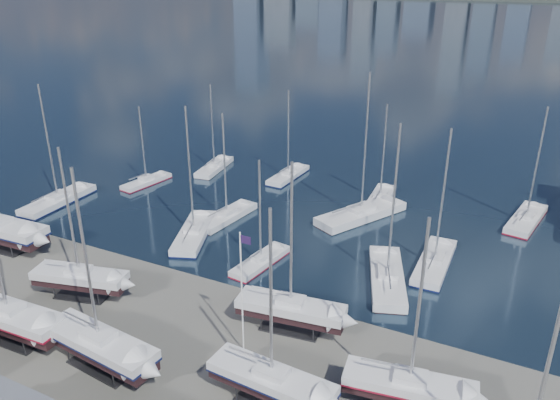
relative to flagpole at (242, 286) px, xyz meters
The scene contains 21 objects.
ground 8.89m from the flagpole, 162.91° to the right, with size 1400.00×1400.00×0.00m, color #605E59.
water 308.25m from the flagpole, 91.13° to the left, with size 1400.00×600.00×0.40m, color #182837.
sailboat_cradle_1 20.21m from the flagpole, 158.55° to the right, with size 10.85×3.45×17.25m.
sailboat_cradle_2 18.43m from the flagpole, behind, with size 9.41×4.66×14.88m.
sailboat_cradle_3 11.93m from the flagpole, 143.93° to the right, with size 10.59×3.93×16.67m.
sailboat_cradle_4 6.40m from the flagpole, 64.45° to the left, with size 9.64×3.77×15.37m.
sailboat_cradle_5 7.52m from the flagpole, 41.84° to the right, with size 9.68×3.24×15.46m.
sailboat_cradle_6 14.18m from the flagpole, ahead, with size 9.55×3.92×15.06m.
sailboat_moored_0 40.65m from the flagpole, 157.71° to the left, with size 3.49×11.24×16.67m.
sailboat_moored_1 41.24m from the flagpole, 140.18° to the left, with size 3.54×8.25×11.94m.
sailboat_moored_2 44.44m from the flagpole, 125.94° to the left, with size 3.86×9.45×13.86m.
sailboat_moored_3 22.54m from the flagpole, 135.47° to the left, with size 6.73×11.23×16.24m.
sailboat_moored_4 26.24m from the flagpole, 124.77° to the left, with size 3.74×9.62×14.15m.
sailboat_moored_5 40.50m from the flagpole, 110.52° to the left, with size 3.02×9.30×13.73m.
sailboat_moored_6 15.31m from the flagpole, 112.84° to the left, with size 3.43×8.42×12.23m.
sailboat_moored_7 29.42m from the flagpole, 89.51° to the left, with size 8.97×12.79×19.01m.
sailboat_moored_8 35.41m from the flagpole, 88.58° to the left, with size 3.32×9.48×13.91m.
sailboat_moored_9 18.24m from the flagpole, 64.55° to the left, with size 6.72×11.71×17.06m.
sailboat_moored_10 24.26m from the flagpole, 62.09° to the left, with size 3.12×10.53×15.67m.
sailboat_moored_11 41.57m from the flagpole, 62.75° to the left, with size 4.54×10.48×15.17m.
flagpole is the anchor object (origin of this frame).
Camera 1 is at (24.85, -39.26, 28.98)m, focal length 35.00 mm.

